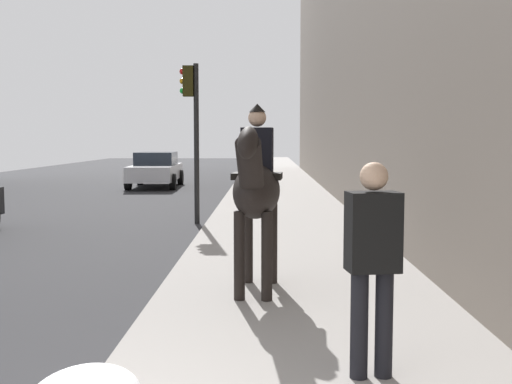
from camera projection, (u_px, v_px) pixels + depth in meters
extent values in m
ellipsoid|color=black|center=(257.00, 191.00, 7.64)|extent=(1.54, 0.68, 0.66)
cylinder|color=black|center=(267.00, 256.00, 7.24)|extent=(0.13, 0.13, 1.04)
cylinder|color=black|center=(239.00, 256.00, 7.27)|extent=(0.13, 0.13, 1.04)
cylinder|color=black|center=(272.00, 243.00, 8.13)|extent=(0.13, 0.13, 1.04)
cylinder|color=black|center=(248.00, 243.00, 8.16)|extent=(0.13, 0.13, 1.04)
cylinder|color=black|center=(250.00, 165.00, 6.85)|extent=(0.65, 0.33, 0.68)
ellipsoid|color=black|center=(248.00, 143.00, 6.62)|extent=(0.64, 0.27, 0.49)
cylinder|color=black|center=(262.00, 194.00, 8.36)|extent=(0.29, 0.12, 0.55)
cube|color=black|center=(257.00, 176.00, 7.68)|extent=(0.49, 0.63, 0.08)
cube|color=black|center=(257.00, 150.00, 7.65)|extent=(0.31, 0.40, 0.55)
sphere|color=#D8AD8C|center=(257.00, 118.00, 7.61)|extent=(0.22, 0.22, 0.22)
cone|color=black|center=(257.00, 108.00, 7.60)|extent=(0.22, 0.22, 0.10)
cylinder|color=black|center=(359.00, 325.00, 4.90)|extent=(0.14, 0.14, 0.85)
cylinder|color=black|center=(384.00, 324.00, 4.92)|extent=(0.14, 0.14, 0.85)
cube|color=black|center=(373.00, 232.00, 4.85)|extent=(0.31, 0.43, 0.62)
sphere|color=#D8AD8C|center=(374.00, 176.00, 4.81)|extent=(0.22, 0.22, 0.22)
cube|color=silver|center=(156.00, 172.00, 25.61)|extent=(4.56, 1.87, 0.60)
cube|color=#262D38|center=(156.00, 158.00, 25.83)|extent=(2.26, 1.59, 0.52)
cylinder|color=black|center=(173.00, 182.00, 24.26)|extent=(0.65, 0.24, 0.64)
cylinder|color=black|center=(128.00, 182.00, 24.23)|extent=(0.65, 0.24, 0.64)
cylinder|color=black|center=(180.00, 177.00, 27.04)|extent=(0.65, 0.24, 0.64)
cylinder|color=black|center=(140.00, 177.00, 27.01)|extent=(0.65, 0.24, 0.64)
cylinder|color=black|center=(197.00, 145.00, 14.55)|extent=(0.12, 0.12, 3.72)
cube|color=#2D280C|center=(188.00, 81.00, 14.43)|extent=(0.20, 0.24, 0.70)
sphere|color=red|center=(182.00, 71.00, 14.41)|extent=(0.14, 0.14, 0.14)
sphere|color=orange|center=(183.00, 81.00, 14.43)|extent=(0.14, 0.14, 0.14)
sphere|color=green|center=(183.00, 91.00, 14.45)|extent=(0.14, 0.14, 0.14)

